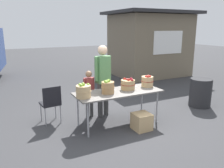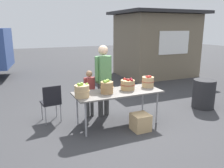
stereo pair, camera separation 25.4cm
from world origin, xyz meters
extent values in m
plane|color=#38383A|center=(0.00, 0.00, 0.00)|extent=(40.00, 40.00, 0.00)
cube|color=slate|center=(0.00, 0.00, 0.73)|extent=(1.90, 0.76, 0.03)
cylinder|color=#99999E|center=(-0.83, -0.30, 0.36)|extent=(0.04, 0.04, 0.72)
cylinder|color=#99999E|center=(0.83, -0.30, 0.36)|extent=(0.04, 0.04, 0.72)
cylinder|color=#99999E|center=(-0.83, 0.30, 0.36)|extent=(0.04, 0.04, 0.72)
cylinder|color=#99999E|center=(0.83, 0.30, 0.36)|extent=(0.04, 0.04, 0.72)
cylinder|color=tan|center=(-0.82, -0.07, 0.87)|extent=(0.29, 0.29, 0.25)
torus|color=tan|center=(-0.82, -0.07, 0.88)|extent=(0.31, 0.31, 0.01)
sphere|color=#8CB738|center=(-0.86, 0.00, 0.99)|extent=(0.08, 0.08, 0.08)
sphere|color=#7AA833|center=(-0.82, -0.06, 1.02)|extent=(0.08, 0.08, 0.08)
sphere|color=#7AA833|center=(-0.71, -0.04, 0.99)|extent=(0.07, 0.07, 0.07)
sphere|color=#8CB738|center=(-0.82, -0.08, 0.99)|extent=(0.06, 0.06, 0.06)
sphere|color=#7AA833|center=(-0.83, -0.08, 0.99)|extent=(0.07, 0.07, 0.07)
sphere|color=#7AA833|center=(-0.87, -0.10, 1.01)|extent=(0.07, 0.07, 0.07)
cylinder|color=#A87F51|center=(-0.26, -0.02, 0.87)|extent=(0.27, 0.27, 0.25)
torus|color=#A87F51|center=(-0.26, -0.02, 0.89)|extent=(0.29, 0.29, 0.01)
sphere|color=#7AA833|center=(-0.31, -0.02, 1.00)|extent=(0.08, 0.08, 0.08)
sphere|color=#7AA833|center=(-0.26, -0.03, 1.01)|extent=(0.07, 0.07, 0.07)
sphere|color=#7AA833|center=(-0.32, -0.07, 1.00)|extent=(0.08, 0.08, 0.08)
sphere|color=#7AA833|center=(-0.23, 0.00, 1.02)|extent=(0.07, 0.07, 0.07)
sphere|color=#8CB738|center=(-0.27, -0.02, 1.01)|extent=(0.07, 0.07, 0.07)
sphere|color=#7AA833|center=(-0.26, -0.02, 0.99)|extent=(0.07, 0.07, 0.07)
cylinder|color=tan|center=(0.27, 0.05, 0.86)|extent=(0.31, 0.31, 0.22)
torus|color=maroon|center=(0.27, 0.05, 0.87)|extent=(0.33, 0.33, 0.01)
sphere|color=maroon|center=(0.34, 0.04, 0.98)|extent=(0.07, 0.07, 0.07)
sphere|color=maroon|center=(0.35, 0.03, 0.97)|extent=(0.07, 0.07, 0.07)
sphere|color=maroon|center=(0.31, -0.05, 0.98)|extent=(0.07, 0.07, 0.07)
sphere|color=maroon|center=(0.26, 0.06, 0.97)|extent=(0.06, 0.06, 0.06)
sphere|color=#B22319|center=(0.26, 0.00, 0.98)|extent=(0.07, 0.07, 0.07)
sphere|color=#B22319|center=(0.23, 0.14, 0.97)|extent=(0.08, 0.08, 0.08)
cylinder|color=tan|center=(0.81, 0.07, 0.87)|extent=(0.27, 0.27, 0.24)
torus|color=maroon|center=(0.81, 0.07, 0.88)|extent=(0.29, 0.29, 0.01)
sphere|color=#B22319|center=(0.76, 0.05, 0.98)|extent=(0.08, 0.08, 0.08)
sphere|color=#B22319|center=(0.77, 0.00, 0.99)|extent=(0.08, 0.08, 0.08)
sphere|color=#B22319|center=(0.78, 0.03, 0.99)|extent=(0.08, 0.08, 0.08)
sphere|color=#B22319|center=(0.82, 0.00, 1.00)|extent=(0.07, 0.07, 0.07)
sphere|color=#B22319|center=(0.80, 0.04, 0.99)|extent=(0.08, 0.08, 0.08)
cylinder|color=#3F3F3F|center=(-0.01, 0.61, 0.42)|extent=(0.12, 0.12, 0.83)
cylinder|color=#3F3F3F|center=(-0.18, 0.57, 0.42)|extent=(0.12, 0.12, 0.83)
cube|color=#4C7F4C|center=(-0.09, 0.59, 1.14)|extent=(0.35, 0.29, 0.62)
sphere|color=beige|center=(-0.09, 0.59, 1.59)|extent=(0.23, 0.23, 0.23)
cylinder|color=#4C7F4C|center=(0.09, 0.63, 1.18)|extent=(0.09, 0.09, 0.55)
cylinder|color=#4C7F4C|center=(-0.27, 0.55, 1.18)|extent=(0.09, 0.09, 0.55)
cylinder|color=#3F3F3F|center=(-0.36, 0.68, 0.28)|extent=(0.08, 0.08, 0.55)
cylinder|color=#3F3F3F|center=(-0.47, 0.65, 0.28)|extent=(0.08, 0.08, 0.55)
cube|color=maroon|center=(-0.42, 0.67, 0.76)|extent=(0.23, 0.19, 0.41)
sphere|color=#936B4C|center=(-0.42, 0.67, 1.05)|extent=(0.15, 0.15, 0.15)
cylinder|color=maroon|center=(-0.30, 0.69, 0.78)|extent=(0.06, 0.06, 0.37)
cylinder|color=maroon|center=(-0.53, 0.64, 0.78)|extent=(0.06, 0.06, 0.37)
cube|color=black|center=(-2.05, 6.36, 1.57)|extent=(0.32, 1.75, 0.80)
cube|color=#726651|center=(3.87, 4.21, 1.30)|extent=(3.03, 2.44, 2.60)
cube|color=#262628|center=(3.87, 4.21, 2.68)|extent=(3.54, 2.95, 0.12)
cube|color=white|center=(3.88, 3.00, 1.50)|extent=(1.40, 0.06, 0.90)
cube|color=black|center=(-1.31, 0.79, 0.44)|extent=(0.44, 0.44, 0.04)
cube|color=black|center=(-1.29, 0.61, 0.66)|extent=(0.40, 0.07, 0.40)
cylinder|color=gray|center=(-1.16, 0.97, 0.21)|extent=(0.02, 0.02, 0.42)
cylinder|color=gray|center=(-1.50, 0.94, 0.21)|extent=(0.02, 0.02, 0.42)
cylinder|color=gray|center=(-1.13, 0.64, 0.21)|extent=(0.02, 0.02, 0.42)
cylinder|color=gray|center=(-1.46, 0.60, 0.21)|extent=(0.02, 0.02, 0.42)
cylinder|color=#262628|center=(2.55, 0.02, 0.38)|extent=(0.57, 0.57, 0.76)
cube|color=tan|center=(0.30, -0.48, 0.18)|extent=(0.35, 0.35, 0.35)
camera|label=1|loc=(-2.31, -4.20, 2.12)|focal=36.91mm
camera|label=2|loc=(-2.08, -4.31, 2.12)|focal=36.91mm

